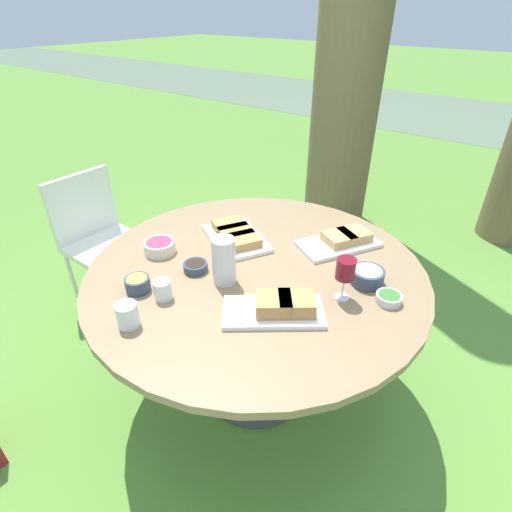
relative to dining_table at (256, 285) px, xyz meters
name	(u,v)px	position (x,y,z in m)	size (l,w,h in m)	color
ground_plane	(256,385)	(0.00, 0.00, -0.68)	(40.00, 40.00, 0.00)	#5B8C38
river_strip	(506,122)	(0.00, 7.12, -0.68)	(40.00, 3.49, 0.01)	#6B7F5B
dining_table	(256,285)	(0.00, 0.00, 0.00)	(1.49, 1.49, 0.78)	#4C4C51
chair_near_left	(98,233)	(-1.27, -0.01, -0.16)	(0.42, 0.44, 0.89)	white
water_pitcher	(224,261)	(-0.04, -0.16, 0.20)	(0.10, 0.10, 0.21)	silver
wine_glass	(346,270)	(0.40, 0.04, 0.23)	(0.08, 0.08, 0.18)	silver
platter_bread_main	(236,235)	(-0.22, 0.13, 0.13)	(0.44, 0.39, 0.06)	white
platter_charcuterie	(280,307)	(0.26, -0.19, 0.13)	(0.41, 0.38, 0.08)	white
platter_sandwich_side	(342,240)	(0.21, 0.41, 0.12)	(0.36, 0.43, 0.06)	white
bowl_fries	(138,283)	(-0.28, -0.42, 0.13)	(0.10, 0.10, 0.06)	#334256
bowl_salad	(389,298)	(0.56, 0.13, 0.12)	(0.10, 0.10, 0.04)	silver
bowl_olives	(195,266)	(-0.20, -0.18, 0.12)	(0.11, 0.11, 0.04)	#334256
bowl_dip_red	(160,246)	(-0.43, -0.17, 0.13)	(0.14, 0.14, 0.06)	beige
bowl_dip_cream	(367,276)	(0.44, 0.19, 0.13)	(0.14, 0.14, 0.07)	#334256
cup_water_near	(163,290)	(-0.16, -0.39, 0.14)	(0.07, 0.07, 0.08)	silver
cup_water_far	(128,315)	(-0.14, -0.58, 0.14)	(0.08, 0.08, 0.09)	silver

